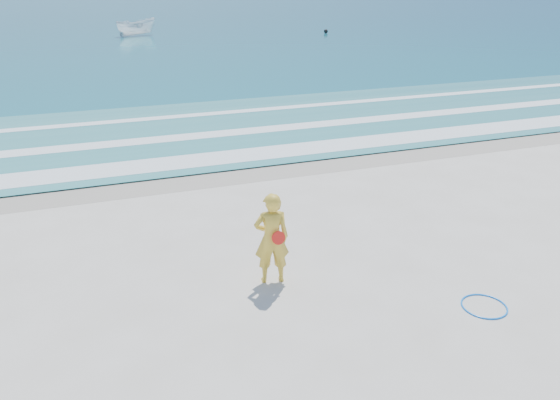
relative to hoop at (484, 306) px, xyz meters
name	(u,v)px	position (x,y,z in m)	size (l,w,h in m)	color
ground	(324,347)	(-3.30, -0.07, -0.02)	(400.00, 400.00, 0.00)	silver
wet_sand	(205,174)	(-3.30, 8.93, -0.01)	(400.00, 2.40, 0.00)	#B2A893
ocean	(90,7)	(-3.30, 104.93, 0.00)	(400.00, 190.00, 0.04)	#19727F
shallow	(176,132)	(-3.30, 13.93, 0.03)	(400.00, 10.00, 0.01)	#59B7AD
foam_near	(196,160)	(-3.30, 10.23, 0.04)	(400.00, 1.40, 0.01)	white
foam_mid	(180,137)	(-3.30, 13.13, 0.04)	(400.00, 0.90, 0.01)	white
foam_far	(166,117)	(-3.30, 16.43, 0.04)	(400.00, 0.60, 0.01)	white
hoop	(484,306)	(0.00, 0.00, 0.00)	(0.84, 0.84, 0.03)	#0D7CF8
boat	(136,27)	(-0.68, 50.99, 0.84)	(1.59, 4.24, 1.64)	white
buoy	(326,31)	(17.94, 46.74, 0.23)	(0.41, 0.41, 0.41)	black
woman	(272,238)	(-3.42, 2.25, 0.94)	(0.76, 0.57, 1.91)	gold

